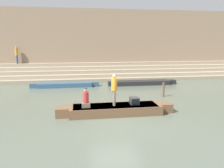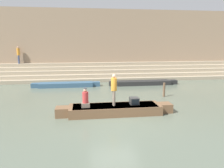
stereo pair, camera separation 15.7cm
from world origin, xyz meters
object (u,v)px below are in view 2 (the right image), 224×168
Objects in this scene: rowboat_main at (115,109)px; tv_set at (134,101)px; person_rowing at (85,99)px; person_on_steps at (18,54)px; mooring_post at (164,90)px; moored_boat_distant at (66,84)px; moored_boat_shore at (143,83)px; person_standing at (114,88)px.

tv_set reaches higher than rowboat_main.
person_rowing is 0.60× the size of person_on_steps.
moored_boat_distant is at bearing 147.25° from mooring_post.
moored_boat_shore is 12.67m from person_on_steps.
rowboat_main is at bearing 95.00° from person_on_steps.
person_on_steps is at bearing 133.19° from person_standing.
rowboat_main is 8.47m from moored_boat_shore.
person_on_steps is at bearing 162.45° from moored_boat_shore.
moored_boat_shore is (3.70, 7.62, -0.06)m from rowboat_main.
moored_boat_distant is 8.23m from mooring_post.
moored_boat_distant is (-2.95, 7.66, -1.22)m from person_standing.
moored_boat_shore is 1.08× the size of moored_boat_distant.
person_rowing is (-1.46, -0.12, -0.53)m from person_standing.
tv_set is at bearing 0.86° from rowboat_main.
rowboat_main is 0.99× the size of moored_boat_shore.
person_rowing is 1.04× the size of mooring_post.
person_standing is (-0.07, -0.00, 1.17)m from rowboat_main.
person_rowing is at bearing -148.47° from mooring_post.
moored_boat_shore is 3.58× the size of person_on_steps.
person_on_steps reaches higher than moored_boat_shore.
person_rowing is 6.38m from mooring_post.
moored_boat_shore is 6.24× the size of mooring_post.
person_standing is 14.48m from person_on_steps.
tv_set is at bearing 98.38° from person_on_steps.
person_rowing is at bearing -177.00° from rowboat_main.
mooring_post is at bearing -28.77° from moored_boat_distant.
person_rowing is 2.10× the size of tv_set.
person_on_steps reaches higher than tv_set.
person_on_steps is (-11.79, 8.91, 2.12)m from mooring_post.
person_standing is at bearing -141.05° from mooring_post.
person_on_steps is at bearing 119.74° from person_rowing.
person_rowing is 0.18× the size of moored_boat_distant.
mooring_post is at bearing 114.83° from person_on_steps.
person_standing is at bearing 179.11° from rowboat_main.
person_standing is at bearing -112.71° from moored_boat_shore.
moored_boat_shore is at bearing 62.42° from rowboat_main.
person_on_steps is (-8.92, 12.07, 1.96)m from tv_set.
moored_boat_distant is (-3.02, 7.66, -0.06)m from rowboat_main.
person_on_steps is (-7.83, 12.12, 1.19)m from person_standing.
mooring_post reaches higher than moored_boat_shore.
tv_set is at bearing -132.24° from mooring_post.
mooring_post is at bearing 37.80° from rowboat_main.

